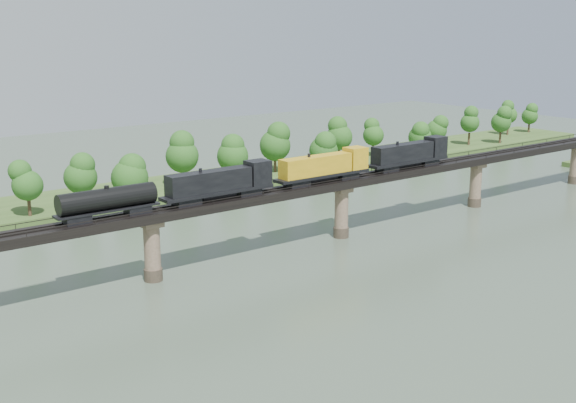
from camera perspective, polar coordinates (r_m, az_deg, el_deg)
ground at (r=120.12m, az=13.75°, el=-6.01°), size 400.00×400.00×0.00m
far_bank at (r=183.03m, az=-7.25°, el=1.36°), size 300.00×24.00×1.60m
bridge at (r=138.30m, az=4.24°, el=-0.65°), size 236.00×30.00×11.50m
bridge_superstructure at (r=136.86m, az=4.29°, el=1.91°), size 220.00×4.90×0.75m
far_treeline at (r=173.71m, az=-8.93°, el=3.33°), size 289.06×17.54×13.60m
freight_train at (r=128.74m, az=0.23°, el=2.31°), size 83.21×3.24×5.73m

